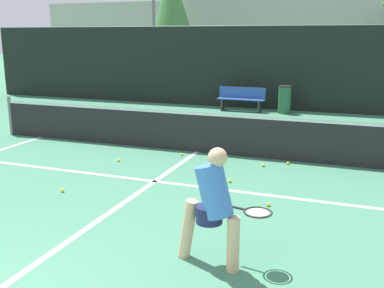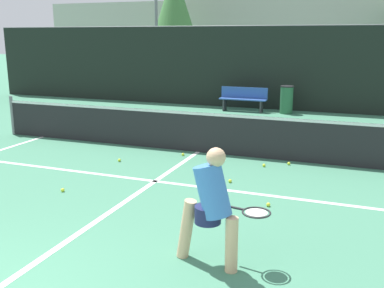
{
  "view_description": "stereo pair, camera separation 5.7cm",
  "coord_description": "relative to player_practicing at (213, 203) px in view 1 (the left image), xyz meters",
  "views": [
    {
      "loc": [
        3.51,
        -2.56,
        2.69
      ],
      "look_at": [
        0.98,
        4.17,
        0.95
      ],
      "focal_mm": 42.0,
      "sensor_mm": 36.0,
      "label": 1
    },
    {
      "loc": [
        3.56,
        -2.53,
        2.69
      ],
      "look_at": [
        0.98,
        4.17,
        0.95
      ],
      "focal_mm": 42.0,
      "sensor_mm": 36.0,
      "label": 2
    }
  ],
  "objects": [
    {
      "name": "tennis_ball_scattered_5",
      "position": [
        -3.28,
        1.52,
        -0.76
      ],
      "size": [
        0.07,
        0.07,
        0.07
      ],
      "primitive_type": "sphere",
      "color": "#D1E033",
      "rests_on": "ground"
    },
    {
      "name": "tennis_ball_scattered_0",
      "position": [
        0.18,
        4.66,
        -0.76
      ],
      "size": [
        0.07,
        0.07,
        0.07
      ],
      "primitive_type": "sphere",
      "color": "#D1E033",
      "rests_on": "ground"
    },
    {
      "name": "tennis_ball_scattered_8",
      "position": [
        -0.29,
        4.33,
        -0.76
      ],
      "size": [
        0.07,
        0.07,
        0.07
      ],
      "primitive_type": "sphere",
      "color": "#D1E033",
      "rests_on": "ground"
    },
    {
      "name": "tennis_ball_scattered_6",
      "position": [
        -3.33,
        3.58,
        -0.76
      ],
      "size": [
        0.07,
        0.07,
        0.07
      ],
      "primitive_type": "sphere",
      "color": "#D1E033",
      "rests_on": "ground"
    },
    {
      "name": "tree_mid",
      "position": [
        -9.26,
        20.55,
        3.83
      ],
      "size": [
        2.46,
        2.46,
        6.56
      ],
      "color": "brown",
      "rests_on": "ground"
    },
    {
      "name": "net",
      "position": [
        -2.01,
        4.99,
        -0.28
      ],
      "size": [
        11.09,
        0.09,
        1.07
      ],
      "color": "slate",
      "rests_on": "ground"
    },
    {
      "name": "tennis_ball_scattered_10",
      "position": [
        -0.66,
        3.07,
        -0.76
      ],
      "size": [
        0.07,
        0.07,
        0.07
      ],
      "primitive_type": "sphere",
      "color": "#D1E033",
      "rests_on": "ground"
    },
    {
      "name": "tennis_ball_scattered_1",
      "position": [
        -2.22,
        4.54,
        -0.76
      ],
      "size": [
        0.07,
        0.07,
        0.07
      ],
      "primitive_type": "sphere",
      "color": "#D1E033",
      "rests_on": "ground"
    },
    {
      "name": "court_center_mark",
      "position": [
        -2.01,
        1.77,
        -0.79
      ],
      "size": [
        0.1,
        6.44,
        0.01
      ],
      "primitive_type": "cube",
      "color": "white",
      "rests_on": "ground"
    },
    {
      "name": "parked_car",
      "position": [
        0.39,
        15.03,
        -0.16
      ],
      "size": [
        1.79,
        4.16,
        1.5
      ],
      "color": "#B7B7BC",
      "rests_on": "ground"
    },
    {
      "name": "court_service_line",
      "position": [
        -2.01,
        2.63,
        -0.79
      ],
      "size": [
        8.25,
        0.1,
        0.01
      ],
      "primitive_type": "cube",
      "color": "white",
      "rests_on": "ground"
    },
    {
      "name": "fence_back",
      "position": [
        -2.01,
        11.91,
        0.73
      ],
      "size": [
        24.0,
        0.06,
        3.05
      ],
      "color": "black",
      "rests_on": "ground"
    },
    {
      "name": "tennis_ball_scattered_3",
      "position": [
        0.26,
        2.13,
        -0.76
      ],
      "size": [
        0.07,
        0.07,
        0.07
      ],
      "primitive_type": "sphere",
      "color": "#D1E033",
      "rests_on": "ground"
    },
    {
      "name": "player_practicing",
      "position": [
        0.0,
        0.0,
        0.0
      ],
      "size": [
        1.19,
        0.54,
        1.47
      ],
      "rotation": [
        0.0,
        0.0,
        -0.19
      ],
      "color": "#DBAD84",
      "rests_on": "ground"
    },
    {
      "name": "building_far",
      "position": [
        -2.01,
        24.49,
        1.66
      ],
      "size": [
        36.0,
        2.4,
        4.89
      ],
      "primitive_type": "cube",
      "color": "#B2ADA3",
      "rests_on": "ground"
    },
    {
      "name": "trash_bin",
      "position": [
        -0.98,
        11.17,
        -0.3
      ],
      "size": [
        0.46,
        0.46,
        0.97
      ],
      "color": "#28603D",
      "rests_on": "ground"
    },
    {
      "name": "courtside_bench",
      "position": [
        -2.53,
        11.12,
        -0.32
      ],
      "size": [
        1.72,
        0.38,
        0.86
      ],
      "rotation": [
        0.0,
        0.0,
        -0.0
      ],
      "color": "#2D519E",
      "rests_on": "ground"
    }
  ]
}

